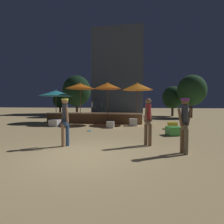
{
  "coord_description": "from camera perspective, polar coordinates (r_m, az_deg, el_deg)",
  "views": [
    {
      "loc": [
        1.79,
        -4.96,
        1.55
      ],
      "look_at": [
        0.0,
        5.24,
        1.07
      ],
      "focal_mm": 28.0,
      "sensor_mm": 36.0,
      "label": 1
    }
  ],
  "objects": [
    {
      "name": "cube_seat_1",
      "position": [
        11.45,
        19.1,
        -4.21
      ],
      "size": [
        0.54,
        0.54,
        0.41
      ],
      "rotation": [
        0.0,
        0.0,
        0.0
      ],
      "color": "yellow",
      "rests_on": "ground"
    },
    {
      "name": "bistro_chair_0",
      "position": [
        14.63,
        -6.32,
        1.94
      ],
      "size": [
        0.41,
        0.4,
        0.9
      ],
      "rotation": [
        0.0,
        0.0,
        1.45
      ],
      "color": "#2D3338",
      "rests_on": "wooden_deck"
    },
    {
      "name": "frisbee_disc",
      "position": [
        10.06,
        -7.43,
        -6.11
      ],
      "size": [
        0.24,
        0.24,
        0.03
      ],
      "color": "#33B2D8",
      "rests_on": "ground"
    },
    {
      "name": "cube_seat_3",
      "position": [
        12.44,
        6.96,
        -3.35
      ],
      "size": [
        0.58,
        0.58,
        0.5
      ],
      "rotation": [
        0.0,
        0.0,
        0.09
      ],
      "color": "white",
      "rests_on": "ground"
    },
    {
      "name": "cube_seat_2",
      "position": [
        14.67,
        -12.85,
        -2.7
      ],
      "size": [
        0.56,
        0.56,
        0.39
      ],
      "rotation": [
        0.0,
        0.0,
        -0.29
      ],
      "color": "orange",
      "rests_on": "ground"
    },
    {
      "name": "cube_seat_4",
      "position": [
        9.21,
        19.53,
        -5.86
      ],
      "size": [
        0.8,
        0.8,
        0.42
      ],
      "rotation": [
        0.0,
        0.0,
        0.31
      ],
      "color": "#4CC651",
      "rests_on": "ground"
    },
    {
      "name": "patio_umbrella_0",
      "position": [
        13.32,
        -1.5,
        8.53
      ],
      "size": [
        2.06,
        2.06,
        3.22
      ],
      "color": "brown",
      "rests_on": "ground"
    },
    {
      "name": "background_tree_0",
      "position": [
        21.37,
        24.57,
        6.43
      ],
      "size": [
        3.09,
        3.09,
        4.74
      ],
      "color": "#3D2B1C",
      "rests_on": "ground"
    },
    {
      "name": "distant_building",
      "position": [
        30.0,
        2.19,
        12.77
      ],
      "size": [
        8.13,
        4.65,
        13.61
      ],
      "color": "#4C5666",
      "rests_on": "ground"
    },
    {
      "name": "patio_umbrella_1",
      "position": [
        14.1,
        -10.36,
        8.33
      ],
      "size": [
        2.27,
        2.27,
        3.25
      ],
      "color": "brown",
      "rests_on": "ground"
    },
    {
      "name": "cube_seat_5",
      "position": [
        12.74,
        -18.17,
        -3.41
      ],
      "size": [
        0.63,
        0.63,
        0.46
      ],
      "rotation": [
        0.0,
        0.0,
        -0.01
      ],
      "color": "white",
      "rests_on": "ground"
    },
    {
      "name": "cube_seat_0",
      "position": [
        11.3,
        -0.49,
        -4.15
      ],
      "size": [
        0.48,
        0.48,
        0.41
      ],
      "rotation": [
        0.0,
        0.0,
        0.05
      ],
      "color": "white",
      "rests_on": "ground"
    },
    {
      "name": "background_tree_3",
      "position": [
        23.27,
        19.19,
        4.5
      ],
      "size": [
        2.55,
        2.55,
        3.76
      ],
      "color": "#3D2B1C",
      "rests_on": "ground"
    },
    {
      "name": "patio_umbrella_2",
      "position": [
        13.52,
        8.28,
        8.22
      ],
      "size": [
        2.31,
        2.31,
        3.21
      ],
      "color": "brown",
      "rests_on": "ground"
    },
    {
      "name": "person_1",
      "position": [
        5.84,
        22.61,
        -3.18
      ],
      "size": [
        0.5,
        0.33,
        1.73
      ],
      "rotation": [
        0.0,
        0.0,
        5.22
      ],
      "color": "brown",
      "rests_on": "ground"
    },
    {
      "name": "background_tree_1",
      "position": [
        22.01,
        -11.43,
        6.76
      ],
      "size": [
        3.4,
        3.4,
        5.01
      ],
      "color": "#3D2B1C",
      "rests_on": "ground"
    },
    {
      "name": "person_0",
      "position": [
        6.57,
        -15.07,
        -2.28
      ],
      "size": [
        0.44,
        0.39,
        1.75
      ],
      "rotation": [
        0.0,
        0.0,
        0.88
      ],
      "color": "#997051",
      "rests_on": "ground"
    },
    {
      "name": "background_tree_2",
      "position": [
        26.51,
        -16.61,
        3.74
      ],
      "size": [
        1.99,
        1.99,
        3.2
      ],
      "color": "#3D2B1C",
      "rests_on": "ground"
    },
    {
      "name": "person_2",
      "position": [
        6.6,
        11.69,
        -2.5
      ],
      "size": [
        0.34,
        0.5,
        1.76
      ],
      "rotation": [
        0.0,
        0.0,
        2.6
      ],
      "color": "brown",
      "rests_on": "ground"
    },
    {
      "name": "patio_umbrella_3",
      "position": [
        15.34,
        -17.85,
        5.85
      ],
      "size": [
        2.76,
        2.76,
        2.74
      ],
      "color": "brown",
      "rests_on": "ground"
    },
    {
      "name": "wooden_deck",
      "position": [
        15.01,
        -5.08,
        -1.83
      ],
      "size": [
        7.74,
        2.65,
        0.82
      ],
      "color": "brown",
      "rests_on": "ground"
    },
    {
      "name": "bistro_chair_1",
      "position": [
        15.36,
        -3.09,
        1.99
      ],
      "size": [
        0.45,
        0.44,
        0.9
      ],
      "rotation": [
        0.0,
        0.0,
        1.96
      ],
      "color": "#1E4C47",
      "rests_on": "wooden_deck"
    },
    {
      "name": "ground_plane",
      "position": [
        5.49,
        -9.78,
        -13.77
      ],
      "size": [
        120.0,
        120.0,
        0.0
      ],
      "primitive_type": "plane",
      "color": "tan"
    }
  ]
}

